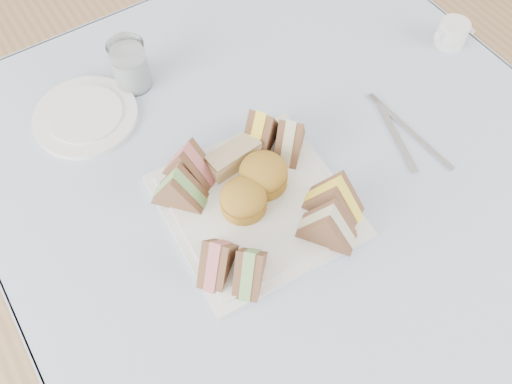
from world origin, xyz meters
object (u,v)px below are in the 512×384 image
serving_plate (256,206)px  creamer_jug (452,34)px  table (276,247)px  water_glass (130,65)px

serving_plate → creamer_jug: size_ratio=4.84×
table → creamer_jug: creamer_jug is taller
serving_plate → water_glass: water_glass is taller
water_glass → creamer_jug: water_glass is taller
table → serving_plate: (-0.10, -0.06, 0.38)m
table → creamer_jug: (0.45, 0.05, 0.40)m
serving_plate → water_glass: bearing=101.1°
table → serving_plate: serving_plate is taller
table → water_glass: 0.54m
water_glass → table: bearing=-64.1°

